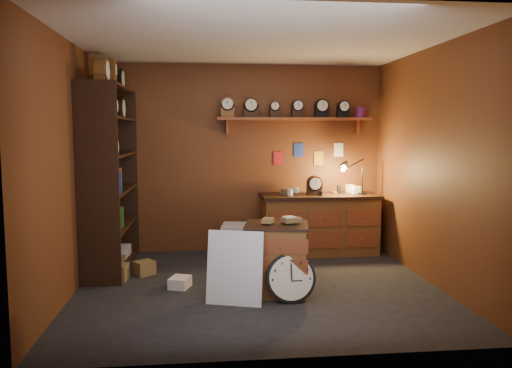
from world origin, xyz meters
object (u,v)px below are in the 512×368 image
object	(u,v)px
workbench	(319,220)
big_round_clock	(291,278)
shelving_unit	(108,170)
low_cabinet	(277,256)

from	to	relation	value
workbench	big_round_clock	size ratio (longest dim) A/B	3.25
shelving_unit	low_cabinet	distance (m)	2.47
big_round_clock	low_cabinet	bearing A→B (deg)	109.87
shelving_unit	big_round_clock	distance (m)	2.76
workbench	low_cabinet	xyz separation A→B (m)	(-0.88, -1.72, -0.06)
workbench	big_round_clock	xyz separation A→B (m)	(-0.77, -2.01, -0.22)
low_cabinet	big_round_clock	bearing A→B (deg)	-59.18
workbench	low_cabinet	bearing A→B (deg)	-116.96
workbench	shelving_unit	bearing A→B (deg)	-170.13
shelving_unit	workbench	bearing A→B (deg)	9.87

